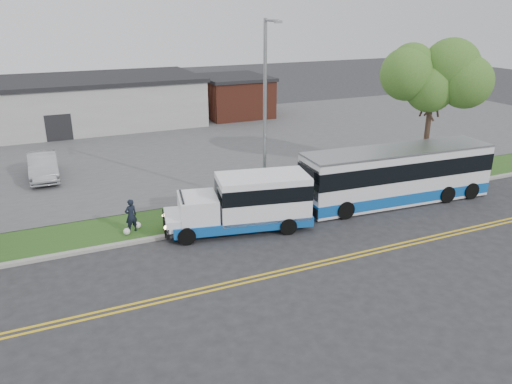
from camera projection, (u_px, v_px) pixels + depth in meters
name	position (u px, v px, depth m)	size (l,w,h in m)	color
ground	(232.00, 236.00, 23.33)	(140.00, 140.00, 0.00)	#28282B
lane_line_north	(267.00, 274.00, 20.03)	(70.00, 0.12, 0.01)	yellow
lane_line_south	(270.00, 277.00, 19.78)	(70.00, 0.12, 0.01)	yellow
curb	(223.00, 226.00, 24.25)	(80.00, 0.30, 0.15)	#9E9B93
verge	(211.00, 213.00, 25.80)	(80.00, 3.30, 0.10)	#2C541C
parking_lot	(149.00, 148.00, 37.87)	(80.00, 25.00, 0.10)	#4C4C4F
commercial_building	(53.00, 104.00, 43.38)	(25.40, 10.40, 4.35)	#9E9E99
brick_wing	(233.00, 96.00, 48.94)	(6.30, 7.30, 3.90)	brown
tree_east	(434.00, 78.00, 29.13)	(5.20, 5.20, 8.33)	#35231D
streetlight_near	(265.00, 110.00, 25.01)	(0.35, 1.53, 9.50)	gray
shuttle_bus	(249.00, 201.00, 23.66)	(7.22, 3.47, 2.67)	#0F4FA2
transit_bus	(397.00, 175.00, 27.06)	(10.96, 3.14, 3.01)	silver
pedestrian	(131.00, 216.00, 23.32)	(0.59, 0.39, 1.62)	black
parked_car_a	(43.00, 166.00, 30.73)	(1.66, 4.77, 1.57)	#A1A3A8
grocery_bag_left	(127.00, 231.00, 23.22)	(0.32, 0.32, 0.32)	white
grocery_bag_right	(137.00, 225.00, 23.88)	(0.32, 0.32, 0.32)	white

